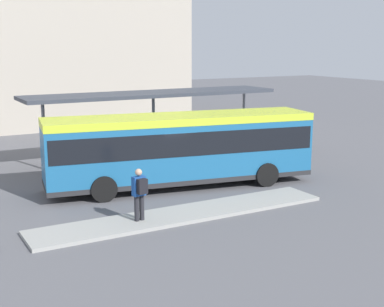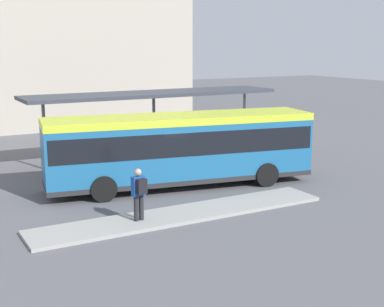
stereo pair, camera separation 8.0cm
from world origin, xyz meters
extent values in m
plane|color=#5B5B60|center=(0.00, 0.00, 0.00)|extent=(120.00, 120.00, 0.00)
cube|color=#9E9E99|center=(-1.75, -3.54, 0.06)|extent=(10.92, 1.80, 0.12)
cube|color=#1E6093|center=(0.00, 0.00, 1.70)|extent=(11.38, 4.31, 2.69)
cube|color=#C6DB33|center=(0.00, 0.00, 2.89)|extent=(11.40, 4.33, 0.30)
cube|color=black|center=(0.00, 0.00, 2.02)|extent=(11.16, 4.30, 0.94)
cube|color=black|center=(5.46, -0.96, 2.02)|extent=(0.46, 2.20, 1.04)
cube|color=#28282B|center=(0.00, 0.00, 0.45)|extent=(11.39, 4.32, 0.20)
cylinder|color=black|center=(3.60, 0.54, 0.51)|extent=(1.05, 0.45, 1.02)
cylinder|color=black|center=(3.20, -1.74, 0.51)|extent=(1.05, 0.45, 1.02)
cylinder|color=black|center=(-3.20, 1.74, 0.51)|extent=(1.05, 0.45, 1.02)
cylinder|color=black|center=(-3.60, -0.54, 0.51)|extent=(1.05, 0.45, 1.02)
cylinder|color=#232328|center=(-3.55, -3.56, 0.55)|extent=(0.16, 0.16, 0.87)
cylinder|color=#232328|center=(-3.35, -3.54, 0.55)|extent=(0.16, 0.16, 0.87)
cube|color=#194799|center=(-3.45, -3.55, 1.31)|extent=(0.46, 0.28, 0.65)
cube|color=black|center=(-3.43, -3.77, 1.34)|extent=(0.35, 0.24, 0.49)
sphere|color=tan|center=(-3.45, -3.55, 1.78)|extent=(0.23, 0.23, 0.23)
torus|color=black|center=(8.91, 3.42, 0.33)|extent=(0.11, 0.68, 0.68)
torus|color=black|center=(8.82, 2.51, 0.33)|extent=(0.11, 0.68, 0.68)
cylinder|color=red|center=(8.86, 2.97, 0.56)|extent=(0.10, 0.72, 0.04)
cylinder|color=red|center=(8.85, 2.80, 0.50)|extent=(0.04, 0.04, 0.33)
cube|color=black|center=(8.85, 2.80, 0.67)|extent=(0.09, 0.19, 0.04)
cylinder|color=red|center=(8.90, 3.33, 0.64)|extent=(0.48, 0.08, 0.03)
torus|color=black|center=(9.05, 3.18, 0.37)|extent=(0.15, 0.75, 0.75)
torus|color=black|center=(8.90, 4.20, 0.37)|extent=(0.15, 0.75, 0.75)
cylinder|color=#287F3D|center=(8.97, 3.69, 0.62)|extent=(0.15, 0.80, 0.04)
cylinder|color=#287F3D|center=(8.95, 3.87, 0.56)|extent=(0.04, 0.04, 0.37)
cube|color=black|center=(8.95, 3.87, 0.74)|extent=(0.10, 0.19, 0.04)
cylinder|color=#287F3D|center=(9.03, 3.29, 0.71)|extent=(0.48, 0.10, 0.03)
torus|color=black|center=(8.94, 3.94, 0.34)|extent=(0.07, 0.70, 0.70)
torus|color=black|center=(8.97, 4.89, 0.34)|extent=(0.07, 0.70, 0.70)
cylinder|color=#2847AD|center=(8.96, 4.42, 0.57)|extent=(0.06, 0.74, 0.04)
cylinder|color=#2847AD|center=(8.96, 4.59, 0.51)|extent=(0.04, 0.04, 0.34)
cube|color=black|center=(8.96, 4.59, 0.68)|extent=(0.08, 0.18, 0.04)
cylinder|color=#2847AD|center=(8.94, 4.04, 0.65)|extent=(0.48, 0.05, 0.03)
cube|color=#383D47|center=(1.52, 5.85, 3.38)|extent=(13.45, 2.83, 0.18)
cylinder|color=gray|center=(-4.19, 5.85, 1.65)|extent=(0.16, 0.16, 3.29)
cylinder|color=gray|center=(7.24, 5.85, 1.65)|extent=(0.16, 0.16, 3.29)
cylinder|color=gray|center=(1.52, 5.85, 1.65)|extent=(0.16, 0.16, 3.29)
cylinder|color=slate|center=(3.41, 3.22, 0.26)|extent=(0.67, 0.67, 0.51)
sphere|color=#286B2D|center=(3.41, 3.22, 0.80)|extent=(0.77, 0.77, 0.77)
cylinder|color=slate|center=(-1.38, 3.55, 0.29)|extent=(0.64, 0.64, 0.59)
sphere|color=#286B2D|center=(-1.38, 3.55, 0.86)|extent=(0.74, 0.74, 0.74)
camera|label=1|loc=(-10.26, -19.31, 5.92)|focal=50.00mm
camera|label=2|loc=(-10.20, -19.35, 5.92)|focal=50.00mm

